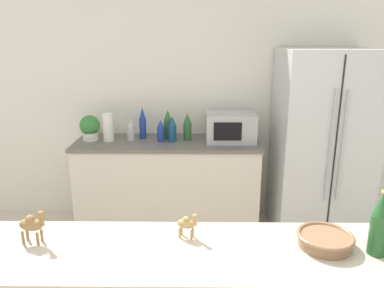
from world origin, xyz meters
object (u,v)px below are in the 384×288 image
(microwave, at_px, (231,127))
(back_bottle_2, at_px, (172,129))
(refrigerator, at_px, (321,145))
(back_bottle_1, at_px, (143,123))
(wine_bottle, at_px, (380,224))
(fruit_bowl, at_px, (325,239))
(back_bottle_5, at_px, (161,131))
(back_bottle_0, at_px, (168,125))
(potted_plant, at_px, (90,127))
(back_bottle_4, at_px, (187,127))
(camel_figurine_second, at_px, (187,223))
(camel_figurine, at_px, (32,224))
(paper_towel_roll, at_px, (108,127))
(back_bottle_3, at_px, (131,130))

(microwave, relative_size, back_bottle_2, 1.86)
(refrigerator, distance_m, back_bottle_1, 1.77)
(back_bottle_1, relative_size, wine_bottle, 1.09)
(fruit_bowl, bearing_deg, back_bottle_5, 114.88)
(microwave, height_order, back_bottle_0, back_bottle_0)
(refrigerator, height_order, potted_plant, refrigerator)
(microwave, relative_size, fruit_bowl, 1.85)
(potted_plant, relative_size, back_bottle_5, 1.10)
(back_bottle_0, relative_size, back_bottle_4, 1.11)
(refrigerator, relative_size, back_bottle_4, 6.60)
(back_bottle_2, distance_m, camel_figurine_second, 1.97)
(back_bottle_2, distance_m, wine_bottle, 2.34)
(microwave, height_order, back_bottle_4, microwave)
(camel_figurine, bearing_deg, back_bottle_4, 72.11)
(paper_towel_roll, height_order, microwave, microwave)
(back_bottle_3, bearing_deg, back_bottle_5, -7.15)
(back_bottle_3, bearing_deg, wine_bottle, -55.64)
(potted_plant, height_order, back_bottle_2, back_bottle_2)
(back_bottle_1, xyz_separation_m, back_bottle_2, (0.31, -0.11, -0.03))
(back_bottle_3, height_order, fruit_bowl, back_bottle_3)
(wine_bottle, bearing_deg, back_bottle_0, 116.43)
(back_bottle_3, bearing_deg, back_bottle_2, -4.47)
(potted_plant, bearing_deg, back_bottle_0, 4.51)
(paper_towel_roll, height_order, wine_bottle, wine_bottle)
(back_bottle_5, bearing_deg, back_bottle_2, 2.64)
(potted_plant, distance_m, microwave, 1.40)
(back_bottle_2, bearing_deg, back_bottle_0, 117.43)
(back_bottle_4, xyz_separation_m, back_bottle_5, (-0.26, -0.07, -0.02))
(fruit_bowl, relative_size, camel_figurine, 1.55)
(refrigerator, relative_size, potted_plant, 7.20)
(potted_plant, bearing_deg, fruit_bowl, -51.45)
(potted_plant, distance_m, back_bottle_5, 0.71)
(potted_plant, xyz_separation_m, back_bottle_4, (0.97, 0.03, 0.00))
(back_bottle_5, bearing_deg, wine_bottle, -61.11)
(paper_towel_roll, xyz_separation_m, camel_figurine_second, (0.83, -1.97, 0.01))
(microwave, bearing_deg, back_bottle_0, 173.70)
(back_bottle_0, xyz_separation_m, wine_bottle, (1.09, -2.19, 0.07))
(refrigerator, bearing_deg, back_bottle_2, 176.94)
(refrigerator, distance_m, paper_towel_roll, 2.09)
(paper_towel_roll, distance_m, back_bottle_0, 0.59)
(potted_plant, height_order, microwave, microwave)
(back_bottle_2, bearing_deg, back_bottle_5, -177.36)
(microwave, distance_m, wine_bottle, 2.17)
(back_bottle_2, bearing_deg, paper_towel_roll, 179.16)
(microwave, height_order, camel_figurine, microwave)
(potted_plant, relative_size, microwave, 0.52)
(paper_towel_roll, distance_m, fruit_bowl, 2.51)
(microwave, relative_size, back_bottle_1, 1.47)
(wine_bottle, distance_m, camel_figurine, 1.57)
(fruit_bowl, bearing_deg, back_bottle_0, 112.38)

